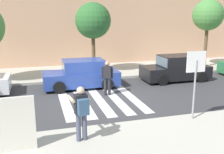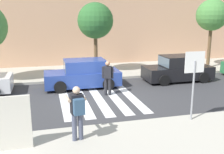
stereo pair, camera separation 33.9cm
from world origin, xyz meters
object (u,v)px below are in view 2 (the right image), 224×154
street_tree_east (212,15)px  pedestrian_crossing (108,76)px  parked_car_blue (83,74)px  street_tree_center (95,21)px  photographer_with_backpack (77,109)px  stop_sign (194,71)px  advertising_board (11,123)px  parked_car_black (178,69)px

street_tree_east → pedestrian_crossing: bearing=-153.4°
parked_car_blue → street_tree_center: 4.23m
photographer_with_backpack → pedestrian_crossing: (2.11, 4.77, -0.19)m
photographer_with_backpack → street_tree_east: (10.75, 9.10, 2.72)m
stop_sign → advertising_board: bearing=-173.8°
parked_car_black → photographer_with_backpack: bearing=-136.7°
parked_car_blue → stop_sign: bearing=-62.0°
parked_car_blue → street_tree_east: 10.44m
parked_car_blue → parked_car_black: bearing=-0.0°
photographer_with_backpack → advertising_board: photographer_with_backpack is taller
stop_sign → street_tree_center: street_tree_center is taller
pedestrian_crossing → parked_car_black: 5.15m
street_tree_center → advertising_board: street_tree_center is taller
stop_sign → pedestrian_crossing: 4.81m
photographer_with_backpack → street_tree_center: size_ratio=0.38×
parked_car_black → street_tree_center: street_tree_center is taller
stop_sign → pedestrian_crossing: size_ratio=1.47×
street_tree_center → street_tree_east: size_ratio=0.94×
street_tree_east → stop_sign: bearing=-127.3°
street_tree_center → parked_car_blue: bearing=-114.2°
street_tree_center → stop_sign: bearing=-78.1°
stop_sign → street_tree_center: (-1.85, 8.80, 1.55)m
photographer_with_backpack → street_tree_center: (2.42, 9.41, 2.38)m
pedestrian_crossing → parked_car_blue: size_ratio=0.42×
advertising_board → stop_sign: bearing=6.2°
stop_sign → street_tree_center: size_ratio=0.55×
stop_sign → advertising_board: size_ratio=1.59×
stop_sign → pedestrian_crossing: bearing=117.6°
parked_car_black → street_tree_center: 6.05m
street_tree_center → advertising_board: size_ratio=2.86×
parked_car_blue → street_tree_east: street_tree_east is taller
stop_sign → street_tree_east: street_tree_east is taller
advertising_board → street_tree_center: bearing=65.5°
advertising_board → street_tree_east: bearing=36.0°
photographer_with_backpack → pedestrian_crossing: 5.22m
stop_sign → parked_car_black: stop_sign is taller
parked_car_blue → street_tree_east: (9.62, 2.57, 3.16)m
photographer_with_backpack → parked_car_blue: size_ratio=0.42×
pedestrian_crossing → parked_car_blue: (-0.97, 1.76, -0.25)m
parked_car_blue → street_tree_center: street_tree_center is taller
pedestrian_crossing → street_tree_center: bearing=86.1°
parked_car_black → street_tree_east: bearing=33.9°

